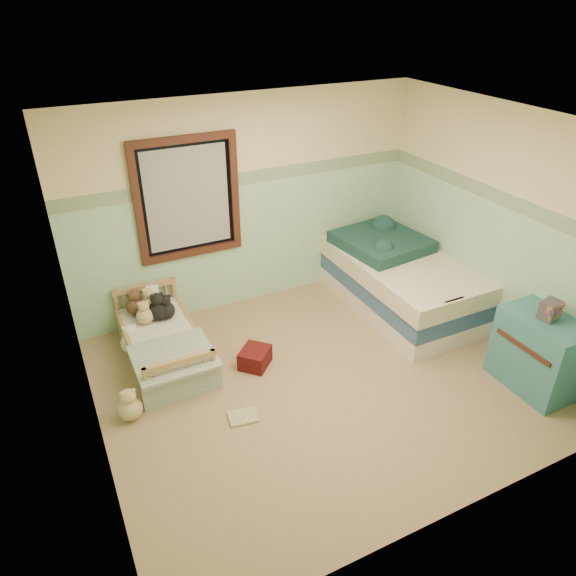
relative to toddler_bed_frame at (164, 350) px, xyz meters
name	(u,v)px	position (x,y,z in m)	size (l,w,h in m)	color
floor	(320,380)	(1.31, -1.05, -0.10)	(4.20, 3.60, 0.02)	#96775A
ceiling	(330,127)	(1.31, -1.05, 2.42)	(4.20, 3.60, 0.02)	silver
wall_back	(247,205)	(1.31, 0.75, 1.16)	(4.20, 0.04, 2.50)	beige
wall_front	(466,392)	(1.31, -2.85, 1.16)	(4.20, 0.04, 2.50)	beige
wall_left	(77,329)	(-0.79, -1.05, 1.16)	(0.04, 3.60, 2.50)	beige
wall_right	(499,229)	(3.41, -1.05, 1.16)	(0.04, 3.60, 2.50)	beige
wainscot_mint	(249,244)	(1.31, 0.74, 0.66)	(4.20, 0.01, 1.50)	#89C99E
border_strip	(247,178)	(1.31, 0.74, 1.48)	(4.20, 0.01, 0.15)	#407850
window_frame	(188,199)	(0.61, 0.71, 1.36)	(1.16, 0.06, 1.36)	#431D13
window_blinds	(188,199)	(0.61, 0.72, 1.36)	(0.92, 0.01, 1.12)	#B5B5AE
toddler_bed_frame	(164,350)	(0.00, 0.00, 0.00)	(0.71, 1.43, 0.18)	#B8844E
toddler_mattress	(163,339)	(0.00, 0.00, 0.15)	(0.65, 1.37, 0.12)	silver
patchwork_quilt	(173,356)	(0.00, -0.44, 0.23)	(0.77, 0.71, 0.03)	#6D91BB
plush_bed_brown	(136,306)	(-0.15, 0.50, 0.32)	(0.21, 0.21, 0.21)	brown
plush_bed_white	(154,302)	(0.05, 0.50, 0.32)	(0.22, 0.22, 0.22)	white
plush_bed_tan	(145,316)	(-0.10, 0.28, 0.30)	(0.18, 0.18, 0.18)	#D8B980
plush_bed_dark	(166,310)	(0.13, 0.28, 0.31)	(0.19, 0.19, 0.19)	black
plush_floor_cream	(132,343)	(-0.29, 0.25, 0.03)	(0.24, 0.24, 0.24)	white
plush_floor_tan	(130,409)	(-0.51, -0.76, 0.02)	(0.22, 0.22, 0.22)	#D8B980
twin_bed_frame	(394,295)	(2.86, -0.16, 0.02)	(1.10, 2.19, 0.22)	white
twin_boxspring	(396,280)	(2.86, -0.16, 0.24)	(1.10, 2.19, 0.22)	navy
twin_mattress	(398,264)	(2.86, -0.16, 0.46)	(1.14, 2.24, 0.22)	#ECE5C8
teal_blanket	(381,242)	(2.81, 0.14, 0.64)	(0.93, 0.99, 0.14)	#103532
dresser	(538,353)	(3.15, -2.03, 0.30)	(0.49, 0.78, 0.78)	teal
book_stack	(550,310)	(3.15, -2.02, 0.78)	(0.18, 0.14, 0.18)	#533330
red_pillow	(255,358)	(0.81, -0.54, 0.01)	(0.31, 0.27, 0.19)	maroon
floor_book	(243,417)	(0.41, -1.21, -0.08)	(0.26, 0.20, 0.02)	yellow
extra_plush_0	(149,306)	(-0.01, 0.48, 0.30)	(0.17, 0.17, 0.17)	white
extra_plush_1	(159,310)	(0.05, 0.30, 0.32)	(0.22, 0.22, 0.22)	black
extra_plush_2	(148,306)	(-0.02, 0.50, 0.29)	(0.16, 0.16, 0.16)	#D8B980
extra_plush_3	(150,304)	(0.00, 0.48, 0.32)	(0.21, 0.21, 0.21)	#D8B980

